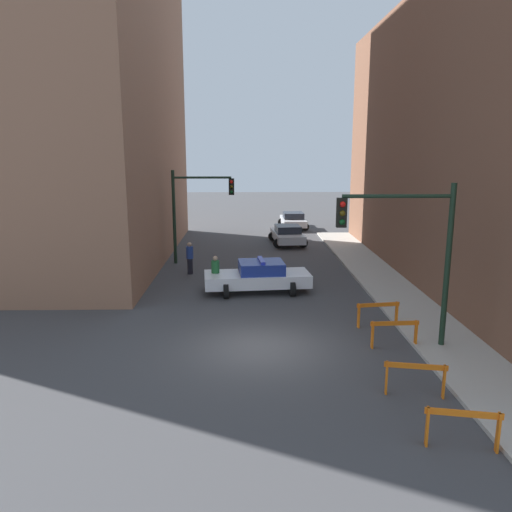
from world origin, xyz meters
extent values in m
plane|color=#424244|center=(0.00, 0.00, 0.00)|extent=(120.00, 120.00, 0.00)
cube|color=#B2ADA3|center=(6.20, 0.00, 0.06)|extent=(2.40, 44.00, 0.12)
cube|color=#93664C|center=(-12.00, 14.00, 11.33)|extent=(14.00, 20.00, 22.65)
cylinder|color=black|center=(5.90, -0.17, 2.72)|extent=(0.18, 0.18, 5.20)
cylinder|color=black|center=(4.20, -0.17, 4.92)|extent=(3.40, 0.12, 0.12)
cube|color=black|center=(2.50, -0.17, 4.42)|extent=(0.30, 0.22, 0.90)
sphere|color=red|center=(2.50, -0.32, 4.69)|extent=(0.18, 0.18, 0.18)
sphere|color=#4C3D0C|center=(2.50, -0.32, 4.42)|extent=(0.18, 0.18, 0.18)
sphere|color=#0C4219|center=(2.50, -0.32, 4.15)|extent=(0.18, 0.18, 0.18)
cylinder|color=black|center=(-4.40, 12.34, 2.60)|extent=(0.18, 0.18, 5.20)
cylinder|color=black|center=(-2.80, 12.34, 4.80)|extent=(3.20, 0.12, 0.12)
cube|color=black|center=(-1.20, 12.34, 4.30)|extent=(0.30, 0.22, 0.90)
sphere|color=red|center=(-1.20, 12.20, 4.57)|extent=(0.18, 0.18, 0.18)
sphere|color=#4C3D0C|center=(-1.20, 12.20, 4.30)|extent=(0.18, 0.18, 0.18)
sphere|color=#0C4219|center=(-1.20, 12.20, 4.03)|extent=(0.18, 0.18, 0.18)
cube|color=white|center=(0.07, 6.43, 0.60)|extent=(4.85, 2.28, 0.55)
cube|color=navy|center=(0.26, 6.45, 1.14)|extent=(2.12, 1.80, 0.52)
cylinder|color=black|center=(-1.30, 5.45, 0.33)|extent=(0.28, 0.68, 0.66)
cylinder|color=black|center=(-1.46, 7.14, 0.33)|extent=(0.28, 0.68, 0.66)
cylinder|color=black|center=(1.60, 5.72, 0.33)|extent=(0.28, 0.68, 0.66)
cylinder|color=black|center=(1.45, 7.41, 0.33)|extent=(0.28, 0.68, 0.66)
cube|color=#2633BF|center=(0.26, 6.45, 1.46)|extent=(0.33, 1.40, 0.12)
cube|color=silver|center=(2.40, 18.00, 0.57)|extent=(2.11, 4.42, 0.52)
cube|color=#232833|center=(2.41, 17.83, 1.07)|extent=(1.71, 1.92, 0.48)
cylinder|color=black|center=(1.47, 19.27, 0.31)|extent=(0.63, 0.27, 0.62)
cylinder|color=black|center=(3.13, 19.39, 0.31)|extent=(0.63, 0.27, 0.62)
cylinder|color=black|center=(1.67, 16.61, 0.31)|extent=(0.63, 0.27, 0.62)
cylinder|color=black|center=(3.32, 16.73, 0.31)|extent=(0.63, 0.27, 0.62)
cube|color=silver|center=(3.44, 24.98, 0.57)|extent=(1.85, 4.32, 0.52)
cube|color=#232833|center=(3.44, 24.81, 1.07)|extent=(1.61, 1.82, 0.48)
cylinder|color=black|center=(2.60, 26.31, 0.31)|extent=(0.62, 0.23, 0.62)
cylinder|color=black|center=(4.25, 26.32, 0.31)|extent=(0.62, 0.23, 0.62)
cylinder|color=black|center=(2.63, 23.64, 0.31)|extent=(0.62, 0.23, 0.62)
cylinder|color=black|center=(4.28, 23.66, 0.31)|extent=(0.62, 0.23, 0.62)
cylinder|color=#382D23|center=(-1.80, 6.50, 0.41)|extent=(0.37, 0.37, 0.82)
cylinder|color=#236633|center=(-1.80, 6.50, 1.13)|extent=(0.47, 0.47, 0.62)
sphere|color=tan|center=(-1.80, 6.50, 1.55)|extent=(0.29, 0.29, 0.22)
cylinder|color=black|center=(-3.31, 9.83, 0.41)|extent=(0.38, 0.38, 0.82)
cylinder|color=navy|center=(-3.31, 9.83, 1.13)|extent=(0.49, 0.49, 0.62)
sphere|color=tan|center=(-3.31, 9.83, 1.55)|extent=(0.30, 0.30, 0.22)
cube|color=orange|center=(4.18, -5.73, 0.83)|extent=(1.58, 0.35, 0.14)
cube|color=orange|center=(3.47, -5.59, 0.45)|extent=(0.08, 0.17, 0.90)
cube|color=orange|center=(4.88, -5.87, 0.45)|extent=(0.08, 0.17, 0.90)
cube|color=orange|center=(3.95, -3.37, 0.83)|extent=(1.58, 0.35, 0.14)
cube|color=orange|center=(3.24, -3.24, 0.45)|extent=(0.08, 0.17, 0.90)
cube|color=orange|center=(4.66, -3.50, 0.45)|extent=(0.08, 0.17, 0.90)
cube|color=orange|center=(4.36, -0.13, 0.83)|extent=(1.60, 0.14, 0.14)
cube|color=orange|center=(3.64, -0.17, 0.45)|extent=(0.06, 0.16, 0.90)
cube|color=orange|center=(5.08, -0.09, 0.45)|extent=(0.06, 0.16, 0.90)
cube|color=orange|center=(4.34, 1.83, 0.83)|extent=(1.59, 0.26, 0.14)
cube|color=orange|center=(3.62, 1.73, 0.45)|extent=(0.07, 0.17, 0.90)
cube|color=orange|center=(5.05, 1.92, 0.45)|extent=(0.07, 0.17, 0.90)
camera|label=1|loc=(-0.44, -15.27, 6.32)|focal=35.00mm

